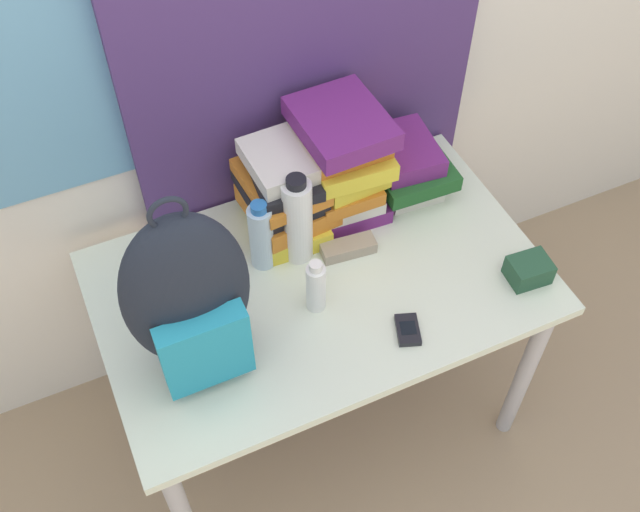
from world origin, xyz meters
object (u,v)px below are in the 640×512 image
at_px(book_stack_left, 284,193).
at_px(sunscreen_bottle, 316,287).
at_px(sunglasses_case, 348,248).
at_px(camera_pouch, 529,270).
at_px(book_stack_center, 341,161).
at_px(book_stack_right, 406,165).
at_px(backpack, 188,298).
at_px(water_bottle, 261,236).
at_px(sports_bottle, 297,220).
at_px(cell_phone, 408,330).

bearing_deg(book_stack_left, sunscreen_bottle, -97.11).
height_order(book_stack_left, sunscreen_bottle, book_stack_left).
distance_m(sunglasses_case, camera_pouch, 0.48).
xyz_separation_m(book_stack_left, book_stack_center, (0.17, 0.00, 0.05)).
relative_size(book_stack_left, sunglasses_case, 1.76).
xyz_separation_m(book_stack_right, camera_pouch, (0.13, -0.44, -0.05)).
xyz_separation_m(backpack, book_stack_left, (0.36, 0.31, -0.11)).
xyz_separation_m(book_stack_left, water_bottle, (-0.11, -0.10, -0.02)).
distance_m(book_stack_right, sunglasses_case, 0.32).
height_order(water_bottle, sunscreen_bottle, water_bottle).
relative_size(book_stack_right, sunglasses_case, 1.69).
relative_size(sunscreen_bottle, camera_pouch, 1.52).
xyz_separation_m(sports_bottle, cell_phone, (0.15, -0.35, -0.13)).
distance_m(water_bottle, cell_phone, 0.45).
xyz_separation_m(book_stack_center, camera_pouch, (0.34, -0.44, -0.15)).
bearing_deg(sports_bottle, book_stack_left, 85.77).
distance_m(backpack, sunglasses_case, 0.54).
distance_m(book_stack_left, cell_phone, 0.50).
relative_size(book_stack_right, water_bottle, 1.16).
bearing_deg(book_stack_left, book_stack_center, 0.02).
bearing_deg(backpack, sports_bottle, 29.68).
bearing_deg(book_stack_center, book_stack_left, -179.98).
bearing_deg(book_stack_left, water_bottle, -136.98).
relative_size(book_stack_left, camera_pouch, 2.40).
bearing_deg(book_stack_center, sports_bottle, -147.93).
xyz_separation_m(book_stack_right, sports_bottle, (-0.39, -0.11, 0.05)).
relative_size(book_stack_right, cell_phone, 2.51).
relative_size(sunglasses_case, camera_pouch, 1.37).
distance_m(book_stack_center, sunglasses_case, 0.24).
bearing_deg(sports_bottle, sunglasses_case, -22.38).
height_order(sports_bottle, camera_pouch, sports_bottle).
bearing_deg(sunscreen_bottle, sunglasses_case, 39.46).
height_order(water_bottle, sports_bottle, sports_bottle).
relative_size(cell_phone, sunglasses_case, 0.67).
relative_size(water_bottle, sports_bottle, 0.78).
relative_size(book_stack_center, book_stack_right, 1.30).
height_order(book_stack_right, sunglasses_case, book_stack_right).
xyz_separation_m(backpack, book_stack_right, (0.74, 0.31, -0.15)).
relative_size(book_stack_left, book_stack_center, 0.80).
xyz_separation_m(backpack, cell_phone, (0.50, -0.15, -0.23)).
bearing_deg(sports_bottle, camera_pouch, -32.20).
height_order(sports_bottle, cell_phone, sports_bottle).
bearing_deg(backpack, cell_phone, -16.87).
xyz_separation_m(sports_bottle, sunscreen_bottle, (-0.03, -0.18, -0.06)).
height_order(book_stack_left, book_stack_right, book_stack_left).
height_order(book_stack_right, water_bottle, water_bottle).
bearing_deg(cell_phone, water_bottle, 124.25).
bearing_deg(book_stack_left, sunglasses_case, -54.39).
height_order(book_stack_left, cell_phone, book_stack_left).
xyz_separation_m(backpack, sunscreen_bottle, (0.32, 0.02, -0.16)).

